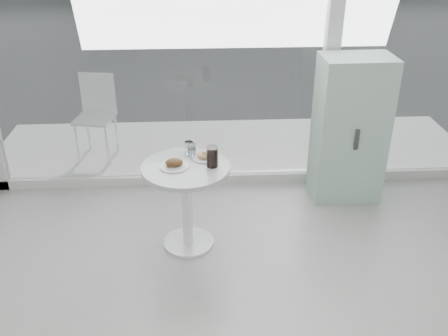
{
  "coord_description": "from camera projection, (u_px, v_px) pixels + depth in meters",
  "views": [
    {
      "loc": [
        -0.38,
        -1.67,
        2.63
      ],
      "look_at": [
        -0.2,
        1.7,
        0.85
      ],
      "focal_mm": 40.0,
      "sensor_mm": 36.0,
      "label": 1
    }
  ],
  "objects": [
    {
      "name": "patio_chair",
      "position": [
        96.0,
        111.0,
        5.62
      ],
      "size": [
        0.47,
        0.47,
        0.94
      ],
      "rotation": [
        0.0,
        0.0,
        -0.17
      ],
      "color": "white",
      "rests_on": "patio_deck"
    },
    {
      "name": "cola_glass",
      "position": [
        212.0,
        157.0,
        3.98
      ],
      "size": [
        0.09,
        0.09,
        0.18
      ],
      "color": "white",
      "rests_on": "main_table"
    },
    {
      "name": "water_tumbler_b",
      "position": [
        192.0,
        151.0,
        4.16
      ],
      "size": [
        0.07,
        0.07,
        0.11
      ],
      "color": "white",
      "rests_on": "main_table"
    },
    {
      "name": "plate_donut",
      "position": [
        204.0,
        157.0,
        4.13
      ],
      "size": [
        0.2,
        0.2,
        0.05
      ],
      "color": "silver",
      "rests_on": "main_table"
    },
    {
      "name": "plate_fritter",
      "position": [
        175.0,
        164.0,
        4.0
      ],
      "size": [
        0.23,
        0.23,
        0.07
      ],
      "color": "silver",
      "rests_on": "main_table"
    },
    {
      "name": "mint_cabinet",
      "position": [
        350.0,
        130.0,
        4.81
      ],
      "size": [
        0.67,
        0.47,
        1.43
      ],
      "rotation": [
        0.0,
        0.0,
        0.02
      ],
      "color": "#82A695",
      "rests_on": "ground"
    },
    {
      "name": "patio_deck",
      "position": [
        231.0,
        147.0,
        6.07
      ],
      "size": [
        5.6,
        1.6,
        0.05
      ],
      "primitive_type": "cube",
      "color": "silver",
      "rests_on": "ground"
    },
    {
      "name": "room_shell",
      "position": [
        344.0,
        211.0,
        1.34
      ],
      "size": [
        6.0,
        6.0,
        6.0
      ],
      "color": "white",
      "rests_on": "ground"
    },
    {
      "name": "main_table",
      "position": [
        187.0,
        190.0,
        4.12
      ],
      "size": [
        0.72,
        0.72,
        0.77
      ],
      "color": "white",
      "rests_on": "ground"
    },
    {
      "name": "water_tumbler_a",
      "position": [
        189.0,
        148.0,
        4.2
      ],
      "size": [
        0.07,
        0.07,
        0.11
      ],
      "color": "white",
      "rests_on": "main_table"
    },
    {
      "name": "storefront",
      "position": [
        246.0,
        19.0,
        4.58
      ],
      "size": [
        5.0,
        0.14,
        3.0
      ],
      "color": "silver",
      "rests_on": "ground"
    }
  ]
}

